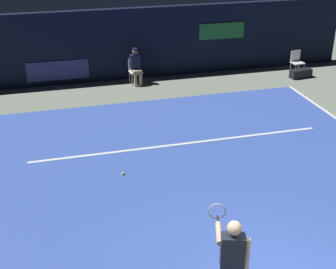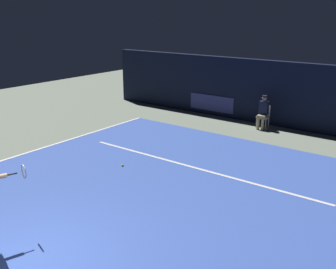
# 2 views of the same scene
# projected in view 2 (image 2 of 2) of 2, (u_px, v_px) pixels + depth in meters

# --- Properties ---
(ground_plane) EXTENTS (32.23, 32.23, 0.00)m
(ground_plane) POSITION_uv_depth(u_px,v_px,m) (156.00, 189.00, 10.40)
(ground_plane) COLOR gray
(court_surface) EXTENTS (10.32, 10.42, 0.01)m
(court_surface) POSITION_uv_depth(u_px,v_px,m) (156.00, 189.00, 10.40)
(court_surface) COLOR #3856B2
(court_surface) RESTS_ON ground
(line_sideline_right) EXTENTS (0.10, 10.42, 0.01)m
(line_sideline_right) POSITION_uv_depth(u_px,v_px,m) (38.00, 149.00, 13.33)
(line_sideline_right) COLOR white
(line_sideline_right) RESTS_ON court_surface
(line_service) EXTENTS (8.05, 0.10, 0.01)m
(line_service) POSITION_uv_depth(u_px,v_px,m) (195.00, 168.00, 11.78)
(line_service) COLOR white
(line_service) RESTS_ON court_surface
(back_wall) EXTENTS (16.55, 0.33, 2.60)m
(back_wall) POSITION_uv_depth(u_px,v_px,m) (276.00, 94.00, 15.90)
(back_wall) COLOR black
(back_wall) RESTS_ON ground
(line_judge_on_chair) EXTENTS (0.47, 0.55, 1.32)m
(line_judge_on_chair) POSITION_uv_depth(u_px,v_px,m) (263.00, 112.00, 15.60)
(line_judge_on_chair) COLOR white
(line_judge_on_chair) RESTS_ON ground
(tennis_ball) EXTENTS (0.07, 0.07, 0.07)m
(tennis_ball) POSITION_uv_depth(u_px,v_px,m) (122.00, 165.00, 11.88)
(tennis_ball) COLOR #CCE033
(tennis_ball) RESTS_ON court_surface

